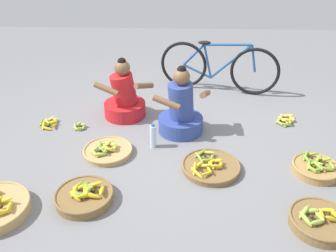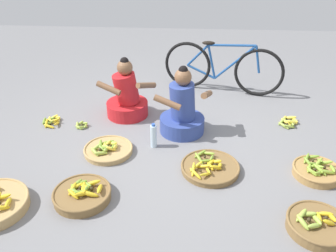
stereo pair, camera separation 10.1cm
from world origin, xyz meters
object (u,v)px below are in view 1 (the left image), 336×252
(bicycle_leaning, at_px, (218,67))
(banana_basket_mid_left, at_px, (84,196))
(loose_bananas_near_bicycle, at_px, (80,127))
(loose_bananas_mid_right, at_px, (49,123))
(banana_basket_front_center, at_px, (320,221))
(vendor_woman_behind, at_px, (124,98))
(banana_basket_near_vendor, at_px, (316,168))
(loose_bananas_front_left, at_px, (286,120))
(vendor_woman_front, at_px, (181,111))
(water_bottle, at_px, (153,136))
(banana_basket_back_right, at_px, (211,166))
(banana_basket_back_center, at_px, (108,150))

(bicycle_leaning, relative_size, banana_basket_mid_left, 3.22)
(loose_bananas_near_bicycle, bearing_deg, loose_bananas_mid_right, 168.78)
(banana_basket_mid_left, distance_m, banana_basket_front_center, 1.98)
(vendor_woman_behind, relative_size, loose_bananas_near_bicycle, 4.39)
(bicycle_leaning, xyz_separation_m, banana_basket_near_vendor, (0.81, -1.95, -0.30))
(vendor_woman_behind, relative_size, loose_bananas_front_left, 2.48)
(bicycle_leaning, bearing_deg, banana_basket_front_center, -77.12)
(vendor_woman_front, height_order, bicycle_leaning, vendor_woman_front)
(water_bottle, bearing_deg, loose_bananas_near_bicycle, 158.57)
(bicycle_leaning, xyz_separation_m, loose_bananas_mid_right, (-2.12, -1.11, -0.33))
(vendor_woman_behind, relative_size, water_bottle, 2.69)
(banana_basket_back_right, bearing_deg, vendor_woman_behind, 132.49)
(banana_basket_near_vendor, relative_size, banana_basket_back_center, 0.87)
(vendor_woman_behind, height_order, water_bottle, vendor_woman_behind)
(banana_basket_back_center, height_order, loose_bananas_front_left, banana_basket_back_center)
(banana_basket_mid_left, height_order, water_bottle, water_bottle)
(loose_bananas_front_left, bearing_deg, banana_basket_near_vendor, -87.91)
(banana_basket_front_center, distance_m, loose_bananas_near_bicycle, 2.77)
(loose_bananas_mid_right, relative_size, water_bottle, 1.01)
(vendor_woman_front, distance_m, bicycle_leaning, 1.31)
(banana_basket_front_center, bearing_deg, water_bottle, 141.84)
(vendor_woman_behind, bearing_deg, banana_basket_back_center, -94.29)
(vendor_woman_front, bearing_deg, water_bottle, -130.38)
(vendor_woman_behind, distance_m, banana_basket_front_center, 2.60)
(banana_basket_near_vendor, xyz_separation_m, banana_basket_mid_left, (-2.17, -0.49, 0.00))
(banana_basket_back_right, bearing_deg, loose_bananas_front_left, 45.54)
(vendor_woman_behind, relative_size, banana_basket_mid_left, 1.48)
(vendor_woman_front, height_order, banana_basket_front_center, vendor_woman_front)
(vendor_woman_front, relative_size, loose_bananas_near_bicycle, 4.64)
(banana_basket_near_vendor, bearing_deg, banana_basket_back_center, 173.32)
(banana_basket_back_center, height_order, banana_basket_front_center, banana_basket_front_center)
(vendor_woman_front, height_order, loose_bananas_front_left, vendor_woman_front)
(banana_basket_back_center, relative_size, loose_bananas_near_bicycle, 3.00)
(bicycle_leaning, xyz_separation_m, loose_bananas_front_left, (0.77, -0.93, -0.33))
(vendor_woman_front, height_order, loose_bananas_mid_right, vendor_woman_front)
(bicycle_leaning, xyz_separation_m, banana_basket_front_center, (0.61, -2.67, -0.30))
(vendor_woman_behind, distance_m, banana_basket_back_right, 1.51)
(vendor_woman_front, bearing_deg, loose_bananas_mid_right, 176.98)
(banana_basket_back_center, bearing_deg, loose_bananas_mid_right, 144.65)
(banana_basket_near_vendor, bearing_deg, banana_basket_mid_left, -167.20)
(vendor_woman_front, distance_m, water_bottle, 0.48)
(banana_basket_back_right, bearing_deg, water_bottle, 146.77)
(vendor_woman_behind, height_order, banana_basket_mid_left, vendor_woman_behind)
(banana_basket_near_vendor, relative_size, banana_basket_mid_left, 0.89)
(banana_basket_back_right, bearing_deg, bicycle_leaning, 83.61)
(banana_basket_back_right, bearing_deg, banana_basket_mid_left, -156.40)
(banana_basket_mid_left, bearing_deg, bicycle_leaning, 60.85)
(bicycle_leaning, height_order, banana_basket_back_right, bicycle_leaning)
(banana_basket_front_center, bearing_deg, loose_bananas_near_bicycle, 147.68)
(banana_basket_back_right, bearing_deg, banana_basket_back_center, 167.38)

